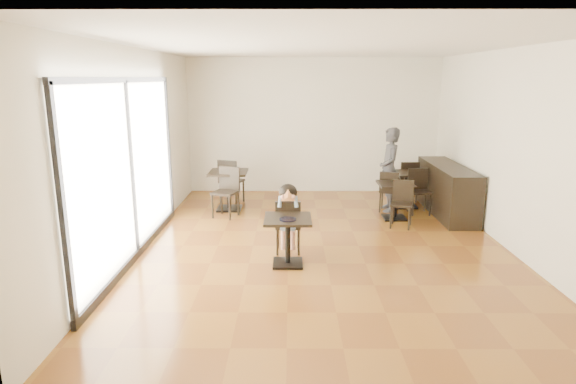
{
  "coord_description": "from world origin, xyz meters",
  "views": [
    {
      "loc": [
        -0.55,
        -7.59,
        2.73
      ],
      "look_at": [
        -0.59,
        -0.32,
        1.0
      ],
      "focal_mm": 30.0,
      "sensor_mm": 36.0,
      "label": 1
    }
  ],
  "objects_px": {
    "adult_patron": "(389,170)",
    "chair_mid_a": "(390,191)",
    "chair_mid_b": "(401,205)",
    "cafe_table_mid": "(395,201)",
    "child_chair": "(288,226)",
    "chair_left_a": "(232,181)",
    "chair_back_b": "(420,192)",
    "child": "(288,219)",
    "cafe_table_left": "(229,191)",
    "chair_left_b": "(225,193)",
    "chair_back_a": "(407,181)",
    "child_table": "(288,241)",
    "cafe_table_back": "(406,190)"
  },
  "relations": [
    {
      "from": "adult_patron",
      "to": "chair_mid_a",
      "type": "bearing_deg",
      "value": 12.83
    },
    {
      "from": "chair_mid_b",
      "to": "cafe_table_mid",
      "type": "bearing_deg",
      "value": 108.27
    },
    {
      "from": "child_chair",
      "to": "chair_left_a",
      "type": "height_order",
      "value": "chair_left_a"
    },
    {
      "from": "chair_mid_b",
      "to": "chair_back_b",
      "type": "height_order",
      "value": "chair_back_b"
    },
    {
      "from": "chair_mid_a",
      "to": "child",
      "type": "bearing_deg",
      "value": 67.37
    },
    {
      "from": "cafe_table_left",
      "to": "chair_left_b",
      "type": "height_order",
      "value": "chair_left_b"
    },
    {
      "from": "chair_mid_b",
      "to": "chair_back_a",
      "type": "xyz_separation_m",
      "value": [
        0.58,
        2.01,
        0.03
      ]
    },
    {
      "from": "child",
      "to": "chair_back_b",
      "type": "bearing_deg",
      "value": 39.88
    },
    {
      "from": "child_chair",
      "to": "chair_back_b",
      "type": "xyz_separation_m",
      "value": [
        2.68,
        2.24,
        0.02
      ]
    },
    {
      "from": "child_chair",
      "to": "chair_left_b",
      "type": "xyz_separation_m",
      "value": [
        -1.26,
        1.99,
        0.06
      ]
    },
    {
      "from": "chair_mid_a",
      "to": "chair_left_b",
      "type": "height_order",
      "value": "chair_left_b"
    },
    {
      "from": "child",
      "to": "chair_mid_a",
      "type": "height_order",
      "value": "child"
    },
    {
      "from": "adult_patron",
      "to": "chair_mid_b",
      "type": "xyz_separation_m",
      "value": [
        0.02,
        -1.16,
        -0.44
      ]
    },
    {
      "from": "child_table",
      "to": "child_chair",
      "type": "distance_m",
      "value": 0.55
    },
    {
      "from": "cafe_table_back",
      "to": "chair_mid_b",
      "type": "height_order",
      "value": "chair_mid_b"
    },
    {
      "from": "cafe_table_left",
      "to": "chair_mid_b",
      "type": "relative_size",
      "value": 0.96
    },
    {
      "from": "cafe_table_mid",
      "to": "chair_back_a",
      "type": "relative_size",
      "value": 0.78
    },
    {
      "from": "child_table",
      "to": "chair_left_a",
      "type": "xyz_separation_m",
      "value": [
        -1.26,
        3.64,
        0.13
      ]
    },
    {
      "from": "chair_back_b",
      "to": "chair_mid_b",
      "type": "bearing_deg",
      "value": -124.26
    },
    {
      "from": "child_table",
      "to": "cafe_table_back",
      "type": "xyz_separation_m",
      "value": [
        2.53,
        3.34,
        0.02
      ]
    },
    {
      "from": "chair_left_b",
      "to": "adult_patron",
      "type": "bearing_deg",
      "value": 28.56
    },
    {
      "from": "adult_patron",
      "to": "chair_back_a",
      "type": "bearing_deg",
      "value": 143.2
    },
    {
      "from": "chair_back_a",
      "to": "child_chair",
      "type": "bearing_deg",
      "value": 49.3
    },
    {
      "from": "adult_patron",
      "to": "chair_left_a",
      "type": "bearing_deg",
      "value": -102.13
    },
    {
      "from": "child_chair",
      "to": "chair_left_a",
      "type": "bearing_deg",
      "value": -67.77
    },
    {
      "from": "adult_patron",
      "to": "chair_back_a",
      "type": "height_order",
      "value": "adult_patron"
    },
    {
      "from": "child",
      "to": "adult_patron",
      "type": "relative_size",
      "value": 0.63
    },
    {
      "from": "child_chair",
      "to": "chair_left_b",
      "type": "distance_m",
      "value": 2.36
    },
    {
      "from": "cafe_table_back",
      "to": "chair_mid_b",
      "type": "relative_size",
      "value": 0.88
    },
    {
      "from": "adult_patron",
      "to": "chair_mid_a",
      "type": "relative_size",
      "value": 2.02
    },
    {
      "from": "cafe_table_left",
      "to": "chair_back_b",
      "type": "xyz_separation_m",
      "value": [
        3.95,
        -0.3,
        0.05
      ]
    },
    {
      "from": "cafe_table_mid",
      "to": "chair_left_b",
      "type": "height_order",
      "value": "chair_left_b"
    },
    {
      "from": "child",
      "to": "chair_back_a",
      "type": "bearing_deg",
      "value": 51.25
    },
    {
      "from": "chair_left_a",
      "to": "chair_left_b",
      "type": "xyz_separation_m",
      "value": [
        0.0,
        -1.1,
        0.0
      ]
    },
    {
      "from": "child_table",
      "to": "chair_left_a",
      "type": "bearing_deg",
      "value": 109.14
    },
    {
      "from": "chair_mid_b",
      "to": "chair_back_b",
      "type": "xyz_separation_m",
      "value": [
        0.58,
        0.91,
        0.03
      ]
    },
    {
      "from": "cafe_table_back",
      "to": "chair_left_a",
      "type": "height_order",
      "value": "chair_left_a"
    },
    {
      "from": "cafe_table_mid",
      "to": "chair_back_b",
      "type": "xyz_separation_m",
      "value": [
        0.58,
        0.36,
        0.1
      ]
    },
    {
      "from": "child_table",
      "to": "cafe_table_left",
      "type": "xyz_separation_m",
      "value": [
        -1.26,
        3.09,
        0.05
      ]
    },
    {
      "from": "cafe_table_back",
      "to": "chair_back_a",
      "type": "relative_size",
      "value": 0.83
    },
    {
      "from": "chair_back_a",
      "to": "chair_left_b",
      "type": "bearing_deg",
      "value": 16.91
    },
    {
      "from": "chair_back_b",
      "to": "chair_left_b",
      "type": "bearing_deg",
      "value": -178.36
    },
    {
      "from": "chair_left_a",
      "to": "chair_back_a",
      "type": "relative_size",
      "value": 1.08
    },
    {
      "from": "child",
      "to": "cafe_table_mid",
      "type": "xyz_separation_m",
      "value": [
        2.1,
        1.88,
        -0.19
      ]
    },
    {
      "from": "adult_patron",
      "to": "chair_mid_b",
      "type": "height_order",
      "value": "adult_patron"
    },
    {
      "from": "child",
      "to": "cafe_table_back",
      "type": "xyz_separation_m",
      "value": [
        2.53,
        2.79,
        -0.17
      ]
    },
    {
      "from": "cafe_table_left",
      "to": "chair_back_a",
      "type": "relative_size",
      "value": 0.9
    },
    {
      "from": "child",
      "to": "chair_left_b",
      "type": "distance_m",
      "value": 2.36
    },
    {
      "from": "chair_back_a",
      "to": "chair_mid_b",
      "type": "bearing_deg",
      "value": 72.07
    },
    {
      "from": "adult_patron",
      "to": "chair_back_a",
      "type": "distance_m",
      "value": 1.12
    }
  ]
}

